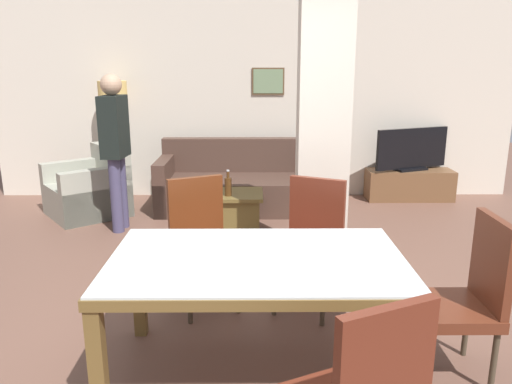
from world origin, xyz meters
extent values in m
plane|color=brown|center=(0.00, 0.00, 0.00)|extent=(18.00, 18.00, 0.00)
cube|color=beige|center=(0.00, 4.28, 1.35)|extent=(7.20, 0.06, 2.70)
cube|color=brown|center=(0.19, 4.24, 1.60)|extent=(0.44, 0.02, 0.36)
cube|color=gray|center=(0.19, 4.23, 1.60)|extent=(0.40, 0.01, 0.32)
cube|color=beige|center=(0.59, 1.66, 1.35)|extent=(0.45, 0.30, 2.70)
cube|color=brown|center=(0.00, -0.49, 0.72)|extent=(1.72, 0.06, 0.06)
cube|color=brown|center=(0.00, 0.49, 0.72)|extent=(1.72, 0.06, 0.06)
cube|color=brown|center=(-0.83, 0.00, 0.72)|extent=(0.06, 0.92, 0.06)
cube|color=brown|center=(0.83, 0.00, 0.72)|extent=(0.06, 0.92, 0.06)
cube|color=silver|center=(0.00, 0.00, 0.76)|extent=(1.70, 1.02, 0.01)
cube|color=brown|center=(-0.81, -0.47, 0.35)|extent=(0.08, 0.08, 0.69)
cube|color=brown|center=(0.81, -0.47, 0.35)|extent=(0.08, 0.08, 0.69)
cube|color=brown|center=(-0.81, 0.47, 0.35)|extent=(0.08, 0.08, 0.69)
cube|color=brown|center=(0.81, 0.47, 0.35)|extent=(0.08, 0.08, 0.69)
cube|color=maroon|center=(0.39, 0.83, 0.43)|extent=(0.61, 0.61, 0.07)
cube|color=maroon|center=(0.47, 1.01, 0.73)|extent=(0.42, 0.23, 0.54)
cylinder|color=#463B2C|center=(0.48, 0.57, 0.20)|extent=(0.04, 0.04, 0.39)
cylinder|color=#463B2C|center=(0.13, 0.74, 0.20)|extent=(0.04, 0.04, 0.39)
cylinder|color=#463B2C|center=(0.64, 0.92, 0.20)|extent=(0.04, 0.04, 0.39)
cylinder|color=#463B2C|center=(0.30, 1.08, 0.20)|extent=(0.04, 0.04, 0.39)
cube|color=#5D2A19|center=(1.16, 0.00, 0.43)|extent=(0.46, 0.46, 0.07)
cube|color=#5D2A19|center=(1.37, 0.00, 0.73)|extent=(0.05, 0.44, 0.54)
cylinder|color=#463B2C|center=(0.97, -0.19, 0.20)|extent=(0.04, 0.04, 0.39)
cylinder|color=#463B2C|center=(0.97, 0.19, 0.20)|extent=(0.04, 0.04, 0.39)
cylinder|color=#463B2C|center=(1.35, -0.19, 0.20)|extent=(0.04, 0.04, 0.39)
cylinder|color=#463B2C|center=(1.35, 0.19, 0.20)|extent=(0.04, 0.04, 0.39)
cube|color=#5D2911|center=(-0.39, 0.86, 0.43)|extent=(0.61, 0.61, 0.07)
cube|color=#5D2911|center=(-0.47, 1.05, 0.73)|extent=(0.42, 0.22, 0.54)
cylinder|color=#463B2C|center=(-0.14, 0.77, 0.20)|extent=(0.04, 0.04, 0.39)
cylinder|color=#463B2C|center=(-0.48, 0.61, 0.20)|extent=(0.04, 0.04, 0.39)
cylinder|color=#463B2C|center=(-0.29, 1.12, 0.20)|extent=(0.04, 0.04, 0.39)
cylinder|color=#463B2C|center=(-0.64, 0.96, 0.20)|extent=(0.04, 0.04, 0.39)
cube|color=#5F2618|center=(0.47, -1.05, 0.73)|extent=(0.42, 0.22, 0.54)
cube|color=#493229|center=(-0.17, 3.56, 0.21)|extent=(2.11, 0.94, 0.42)
cube|color=#493229|center=(-0.17, 3.94, 0.64)|extent=(2.11, 0.18, 0.45)
cube|color=#493229|center=(0.80, 3.56, 0.33)|extent=(0.16, 0.94, 0.67)
cube|color=#493229|center=(-1.15, 3.56, 0.33)|extent=(0.16, 0.94, 0.67)
cube|color=#A6A695|center=(-2.09, 3.31, 0.20)|extent=(1.19, 1.19, 0.40)
cube|color=#A6A695|center=(-1.82, 3.51, 0.62)|extent=(0.66, 0.78, 0.44)
cube|color=#A6A695|center=(-1.87, 3.03, 0.32)|extent=(0.76, 0.63, 0.64)
cube|color=#A6A695|center=(-2.30, 3.59, 0.32)|extent=(0.76, 0.63, 0.64)
cube|color=brown|center=(-0.24, 2.63, 0.44)|extent=(0.65, 0.56, 0.04)
cube|color=brown|center=(-0.24, 2.63, 0.21)|extent=(0.57, 0.48, 0.42)
cylinder|color=#4C2D14|center=(-0.29, 2.51, 0.56)|extent=(0.08, 0.08, 0.20)
cylinder|color=#4C2D14|center=(-0.29, 2.51, 0.69)|extent=(0.03, 0.03, 0.07)
cylinder|color=#B7B7BC|center=(-0.29, 2.51, 0.73)|extent=(0.03, 0.03, 0.01)
cube|color=brown|center=(2.15, 4.00, 0.21)|extent=(1.17, 0.40, 0.41)
cube|color=black|center=(2.15, 4.00, 0.43)|extent=(0.49, 0.35, 0.03)
cube|color=black|center=(2.15, 4.00, 0.72)|extent=(1.06, 0.46, 0.55)
cylinder|color=#B7B7BC|center=(-1.85, 3.95, 0.01)|extent=(0.33, 0.33, 0.02)
cylinder|color=#B7B7BC|center=(-1.85, 3.95, 0.71)|extent=(0.04, 0.04, 1.38)
cylinder|color=#E5BC66|center=(-1.85, 3.95, 1.51)|extent=(0.37, 0.37, 0.22)
cylinder|color=#454061|center=(-1.52, 2.82, 0.42)|extent=(0.13, 0.13, 0.84)
cylinder|color=#454061|center=(-1.54, 2.65, 0.42)|extent=(0.13, 0.13, 0.84)
cube|color=black|center=(-1.53, 2.74, 1.17)|extent=(0.25, 0.40, 0.67)
sphere|color=tan|center=(-1.53, 2.74, 1.62)|extent=(0.23, 0.23, 0.23)
camera|label=1|loc=(-0.03, -2.69, 1.86)|focal=35.00mm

